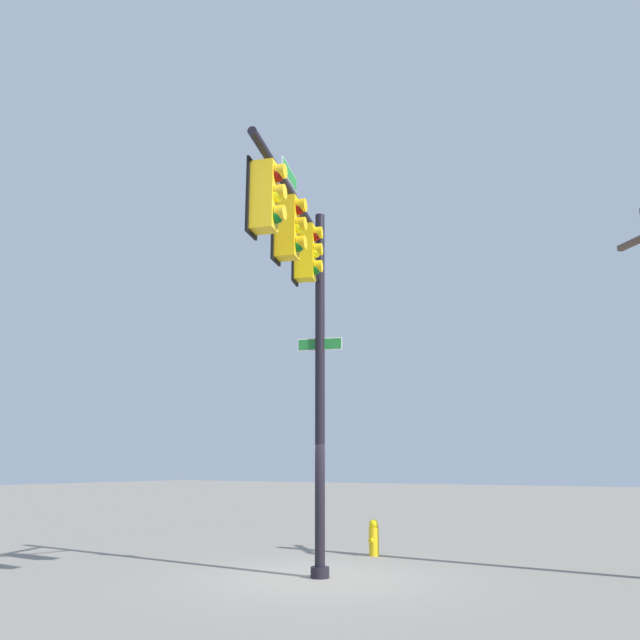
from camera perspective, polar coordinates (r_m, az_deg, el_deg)
The scene contains 3 objects.
ground_plane at distance 12.91m, azimuth -0.01°, elevation -22.45°, with size 120.00×120.00×0.00m, color gray.
signal_pole_assembly at distance 11.49m, azimuth -1.78°, elevation 3.32°, with size 4.57×2.06×7.41m.
fire_hydrant at distance 15.86m, azimuth 4.92°, elevation -19.15°, with size 0.33×0.24×0.83m.
Camera 1 is at (10.91, 6.57, 2.09)m, focal length 35.12 mm.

